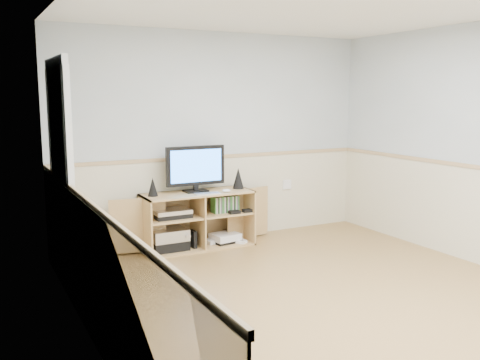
% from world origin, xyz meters
% --- Properties ---
extents(room, '(4.04, 4.54, 2.54)m').
position_xyz_m(room, '(-0.06, 0.12, 1.22)').
color(room, tan).
rests_on(room, ground).
extents(media_cabinet, '(2.01, 0.48, 0.65)m').
position_xyz_m(media_cabinet, '(-0.37, 2.04, 0.33)').
color(media_cabinet, tan).
rests_on(media_cabinet, floor).
extents(monitor, '(0.71, 0.18, 0.53)m').
position_xyz_m(monitor, '(-0.37, 2.03, 0.94)').
color(monitor, black).
rests_on(monitor, media_cabinet).
extents(speaker_left, '(0.11, 0.11, 0.21)m').
position_xyz_m(speaker_left, '(-0.90, 2.00, 0.75)').
color(speaker_left, black).
rests_on(speaker_left, media_cabinet).
extents(speaker_right, '(0.14, 0.14, 0.25)m').
position_xyz_m(speaker_right, '(0.16, 2.00, 0.77)').
color(speaker_right, black).
rests_on(speaker_right, media_cabinet).
extents(keyboard, '(0.29, 0.15, 0.01)m').
position_xyz_m(keyboard, '(-0.31, 1.84, 0.66)').
color(keyboard, silver).
rests_on(keyboard, media_cabinet).
extents(mouse, '(0.11, 0.08, 0.04)m').
position_xyz_m(mouse, '(-0.07, 1.84, 0.67)').
color(mouse, white).
rests_on(mouse, media_cabinet).
extents(av_components, '(0.50, 0.30, 0.47)m').
position_xyz_m(av_components, '(-0.72, 1.98, 0.22)').
color(av_components, black).
rests_on(av_components, media_cabinet).
extents(game_consoles, '(0.46, 0.30, 0.11)m').
position_xyz_m(game_consoles, '(-0.04, 1.97, 0.07)').
color(game_consoles, white).
rests_on(game_consoles, media_cabinet).
extents(game_cases, '(0.32, 0.14, 0.19)m').
position_xyz_m(game_cases, '(-0.03, 1.96, 0.48)').
color(game_cases, '#3F8C3F').
rests_on(game_cases, media_cabinet).
extents(wall_outlet, '(0.12, 0.03, 0.12)m').
position_xyz_m(wall_outlet, '(1.00, 2.23, 0.60)').
color(wall_outlet, white).
rests_on(wall_outlet, wall_back).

